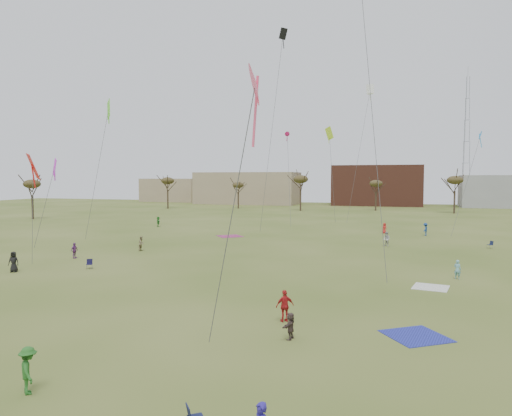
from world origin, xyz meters
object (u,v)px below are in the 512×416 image
(camp_chair_left, at_px, (89,266))
(camp_chair_right, at_px, (490,246))
(spectator_fore_a, at_px, (285,306))
(radio_tower, at_px, (466,141))
(flyer_near_center, at_px, (28,370))

(camp_chair_left, relative_size, camp_chair_right, 1.00)
(spectator_fore_a, distance_m, radio_tower, 131.66)
(flyer_near_center, distance_m, camp_chair_left, 25.90)
(flyer_near_center, distance_m, spectator_fore_a, 13.81)
(camp_chair_right, distance_m, radio_tower, 95.54)
(spectator_fore_a, relative_size, radio_tower, 0.04)
(camp_chair_right, bearing_deg, camp_chair_left, -90.94)
(camp_chair_left, bearing_deg, radio_tower, 39.42)
(camp_chair_right, bearing_deg, radio_tower, 140.74)
(camp_chair_left, distance_m, radio_tower, 127.47)
(flyer_near_center, distance_m, radio_tower, 144.53)
(camp_chair_left, xyz_separation_m, camp_chair_right, (36.87, 24.66, 0.00))
(spectator_fore_a, distance_m, camp_chair_left, 23.17)
(camp_chair_left, bearing_deg, camp_chair_right, 3.77)
(flyer_near_center, relative_size, spectator_fore_a, 0.99)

